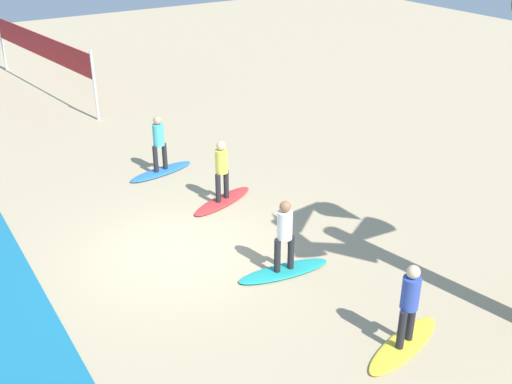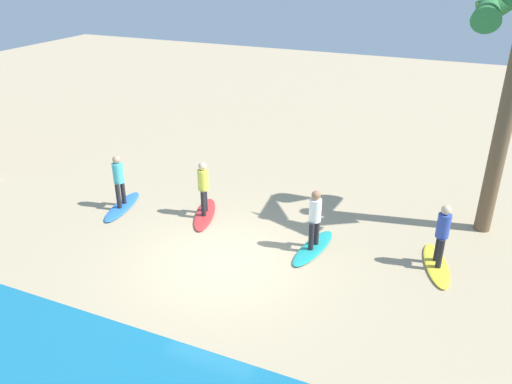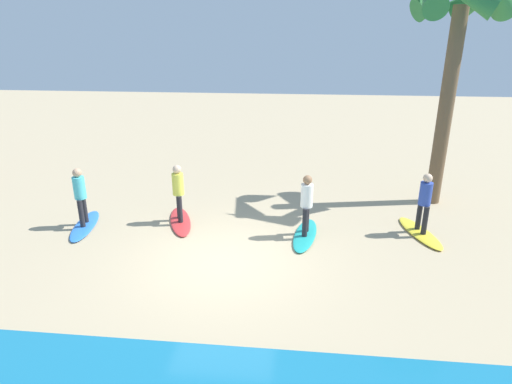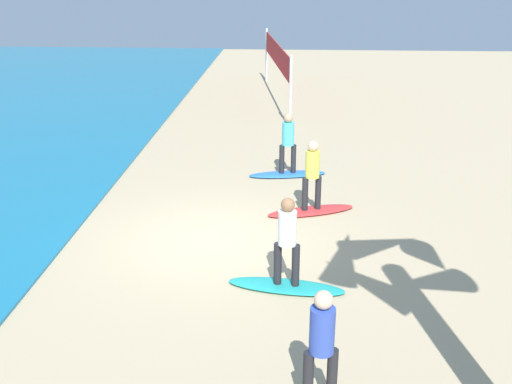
% 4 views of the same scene
% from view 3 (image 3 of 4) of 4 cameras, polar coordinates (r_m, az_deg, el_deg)
% --- Properties ---
extents(ground_plane, '(60.00, 60.00, 0.00)m').
position_cam_3_polar(ground_plane, '(10.52, -4.15, -9.11)').
color(ground_plane, tan).
extents(surfboard_yellow, '(1.09, 2.17, 0.09)m').
position_cam_3_polar(surfboard_yellow, '(12.60, 20.84, -5.04)').
color(surfboard_yellow, yellow).
rests_on(surfboard_yellow, ground).
extents(surfer_yellow, '(0.32, 0.45, 1.64)m').
position_cam_3_polar(surfer_yellow, '(12.23, 21.41, -0.83)').
color(surfer_yellow, '#232328').
rests_on(surfer_yellow, surfboard_yellow).
extents(surfboard_teal, '(0.86, 2.16, 0.09)m').
position_cam_3_polar(surfboard_teal, '(11.73, 6.51, -5.65)').
color(surfboard_teal, teal).
rests_on(surfboard_teal, ground).
extents(surfer_teal, '(0.32, 0.46, 1.64)m').
position_cam_3_polar(surfer_teal, '(11.33, 6.71, -1.14)').
color(surfer_teal, '#232328').
rests_on(surfer_teal, surfboard_teal).
extents(surfboard_red, '(1.23, 2.17, 0.09)m').
position_cam_3_polar(surfboard_red, '(12.66, -9.96, -3.81)').
color(surfboard_red, red).
rests_on(surfboard_red, ground).
extents(surfer_red, '(0.32, 0.44, 1.64)m').
position_cam_3_polar(surfer_red, '(12.29, -10.24, 0.41)').
color(surfer_red, '#232328').
rests_on(surfer_red, surfboard_red).
extents(surfboard_blue, '(0.95, 2.17, 0.09)m').
position_cam_3_polar(surfboard_blue, '(13.12, -21.66, -4.14)').
color(surfboard_blue, blue).
rests_on(surfboard_blue, ground).
extents(surfer_blue, '(0.32, 0.45, 1.64)m').
position_cam_3_polar(surfer_blue, '(12.76, -22.23, -0.08)').
color(surfer_blue, '#232328').
rests_on(surfer_blue, surfboard_blue).
extents(palm_tree, '(2.88, 3.03, 6.83)m').
position_cam_3_polar(palm_tree, '(14.22, 25.28, 19.85)').
color(palm_tree, brown).
rests_on(palm_tree, ground).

